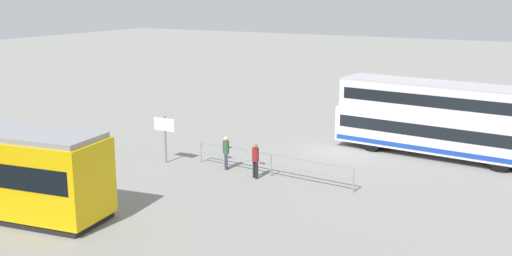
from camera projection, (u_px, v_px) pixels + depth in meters
ground_plane at (345, 150)px, 33.48m from camera, size 160.00×160.00×0.00m
double_decker_bus at (445, 119)px, 31.69m from camera, size 11.59×3.73×3.86m
pedestrian_near_railing at (226, 151)px, 29.68m from camera, size 0.45×0.45×1.63m
pedestrian_crossing at (255, 158)px, 28.27m from camera, size 0.44×0.44×1.66m
pedestrian_railing at (271, 161)px, 28.61m from camera, size 8.48×0.82×1.08m
info_sign at (165, 130)px, 30.64m from camera, size 1.27×0.12×2.40m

